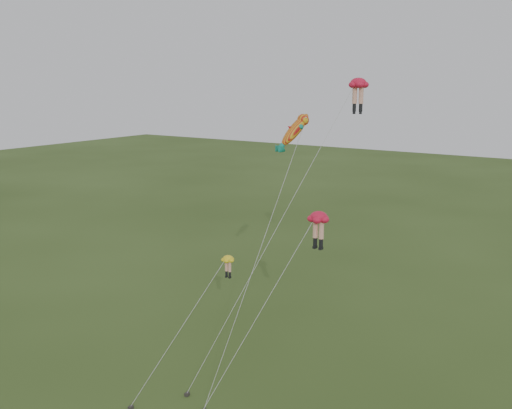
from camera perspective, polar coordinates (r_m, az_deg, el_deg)
The scene contains 5 objects.
ground at distance 41.81m, azimuth -5.17°, elevation -19.54°, with size 300.00×300.00×0.00m, color #2F4418.
legs_kite_red_high at distance 43.50m, azimuth 9.96°, elevation 11.22°, with size 8.21×13.10×22.24m.
legs_kite_red_mid at distance 37.24m, azimuth 6.10°, elevation -1.81°, with size 5.74×8.72×13.74m.
legs_kite_yellow at distance 42.46m, azimuth -3.18°, elevation -6.13°, with size 3.17×8.70×9.35m.
fish_kite at distance 40.57m, azimuth 3.86°, elevation 7.29°, with size 3.40×9.69×20.00m.
Camera 1 is at (22.37, -27.66, 21.96)m, focal length 40.00 mm.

